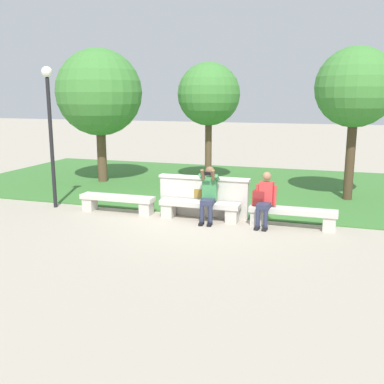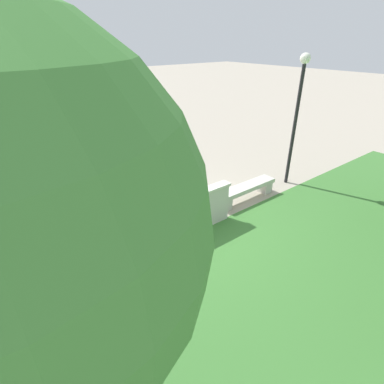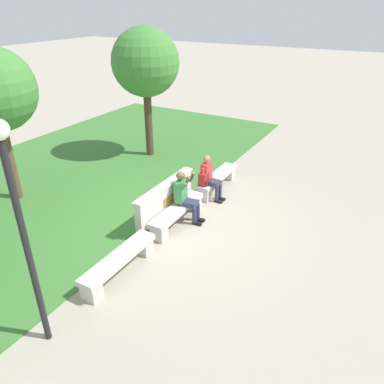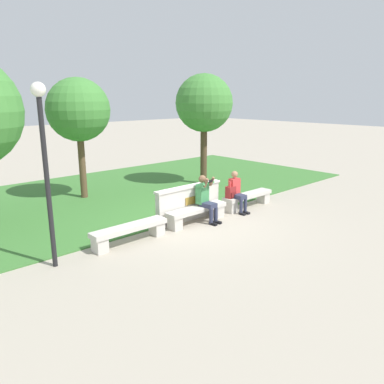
% 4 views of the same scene
% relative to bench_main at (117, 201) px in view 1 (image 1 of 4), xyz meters
% --- Properties ---
extents(ground_plane, '(80.00, 80.00, 0.00)m').
position_rel_bench_main_xyz_m(ground_plane, '(2.23, 0.00, -0.30)').
color(ground_plane, '#A89E8C').
extents(grass_strip, '(18.45, 8.00, 0.03)m').
position_rel_bench_main_xyz_m(grass_strip, '(2.23, 4.38, -0.29)').
color(grass_strip, '#3D7533').
rests_on(grass_strip, ground).
extents(bench_main, '(1.99, 0.40, 0.45)m').
position_rel_bench_main_xyz_m(bench_main, '(0.00, 0.00, 0.00)').
color(bench_main, beige).
rests_on(bench_main, ground).
extents(bench_near, '(1.99, 0.40, 0.45)m').
position_rel_bench_main_xyz_m(bench_near, '(2.23, 0.00, 0.00)').
color(bench_near, beige).
rests_on(bench_near, ground).
extents(bench_mid, '(1.99, 0.40, 0.45)m').
position_rel_bench_main_xyz_m(bench_mid, '(4.46, 0.00, 0.00)').
color(bench_mid, beige).
rests_on(bench_mid, ground).
extents(backrest_wall_with_plaque, '(2.31, 0.24, 1.01)m').
position_rel_bench_main_xyz_m(backrest_wall_with_plaque, '(2.23, 0.34, 0.21)').
color(backrest_wall_with_plaque, beige).
rests_on(backrest_wall_with_plaque, ground).
extents(person_photographer, '(0.49, 0.74, 1.32)m').
position_rel_bench_main_xyz_m(person_photographer, '(2.48, -0.08, 0.43)').
color(person_photographer, black).
rests_on(person_photographer, ground).
extents(person_distant, '(0.48, 0.69, 1.26)m').
position_rel_bench_main_xyz_m(person_distant, '(3.83, -0.07, 0.37)').
color(person_distant, black).
rests_on(person_distant, ground).
extents(backpack, '(0.28, 0.24, 0.43)m').
position_rel_bench_main_xyz_m(backpack, '(3.67, 0.02, 0.32)').
color(backpack, maroon).
rests_on(backpack, bench_mid).
extents(tree_behind_wall, '(2.90, 2.90, 4.53)m').
position_rel_bench_main_xyz_m(tree_behind_wall, '(-2.43, 3.63, 2.76)').
color(tree_behind_wall, brown).
rests_on(tree_behind_wall, ground).
extents(tree_left_background, '(2.21, 2.21, 4.31)m').
position_rel_bench_main_xyz_m(tree_left_background, '(5.72, 3.30, 2.87)').
color(tree_left_background, '#4C3826').
rests_on(tree_left_background, ground).
extents(tree_right_background, '(2.09, 2.09, 4.07)m').
position_rel_bench_main_xyz_m(tree_right_background, '(1.15, 4.59, 2.70)').
color(tree_right_background, brown).
rests_on(tree_right_background, ground).
extents(lamp_post, '(0.28, 0.28, 3.71)m').
position_rel_bench_main_xyz_m(lamp_post, '(-1.87, -0.01, 2.14)').
color(lamp_post, black).
rests_on(lamp_post, ground).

